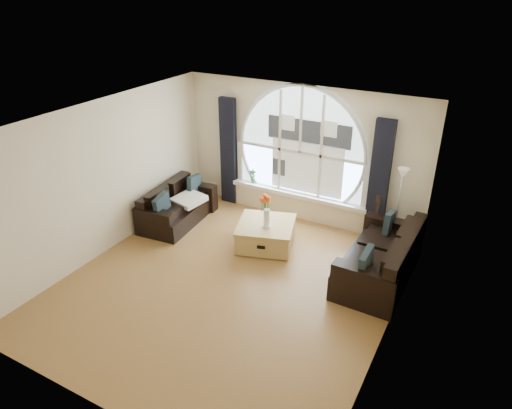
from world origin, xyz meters
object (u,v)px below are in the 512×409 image
(sofa_left, at_px, (177,204))
(coffee_chest, at_px, (266,233))
(floor_lamp, at_px, (397,211))
(potted_plant, at_px, (253,176))
(sofa_right, at_px, (379,257))
(vase_flowers, at_px, (267,207))
(guitar, at_px, (376,220))

(sofa_left, bearing_deg, coffee_chest, -4.33)
(floor_lamp, relative_size, potted_plant, 5.34)
(sofa_right, distance_m, vase_flowers, 2.08)
(sofa_right, height_order, guitar, guitar)
(sofa_left, relative_size, vase_flowers, 2.35)
(potted_plant, bearing_deg, vase_flowers, -52.90)
(guitar, bearing_deg, potted_plant, -176.46)
(sofa_left, xyz_separation_m, floor_lamp, (4.07, 0.97, 0.40))
(sofa_right, height_order, potted_plant, potted_plant)
(coffee_chest, xyz_separation_m, vase_flowers, (0.06, -0.10, 0.60))
(sofa_left, distance_m, floor_lamp, 4.20)
(sofa_right, relative_size, potted_plant, 6.54)
(coffee_chest, bearing_deg, guitar, 10.65)
(sofa_right, distance_m, floor_lamp, 1.05)
(vase_flowers, relative_size, floor_lamp, 0.44)
(sofa_left, xyz_separation_m, potted_plant, (0.99, 1.32, 0.30))
(guitar, bearing_deg, vase_flowers, -137.69)
(vase_flowers, relative_size, guitar, 0.66)
(sofa_right, bearing_deg, coffee_chest, -179.44)
(floor_lamp, bearing_deg, potted_plant, 173.40)
(sofa_left, height_order, potted_plant, potted_plant)
(sofa_right, distance_m, guitar, 1.05)
(coffee_chest, bearing_deg, vase_flowers, -75.36)
(potted_plant, bearing_deg, floor_lamp, -6.60)
(sofa_right, bearing_deg, floor_lamp, 91.27)
(coffee_chest, bearing_deg, potted_plant, 109.81)
(sofa_right, bearing_deg, potted_plant, 158.28)
(floor_lamp, height_order, potted_plant, floor_lamp)
(sofa_right, xyz_separation_m, coffee_chest, (-2.09, 0.04, -0.15))
(guitar, bearing_deg, sofa_right, -60.64)
(sofa_left, height_order, guitar, guitar)
(coffee_chest, relative_size, potted_plant, 3.34)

